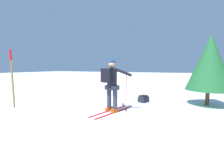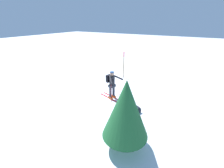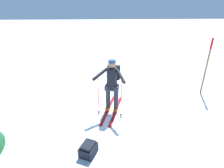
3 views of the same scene
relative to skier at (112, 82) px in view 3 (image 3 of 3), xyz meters
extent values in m
plane|color=white|center=(-0.59, -0.49, -0.98)|extent=(80.00, 80.00, 0.00)
cube|color=red|center=(-0.12, 0.06, -0.97)|extent=(0.60, 1.77, 0.01)
cube|color=#C64714|center=(-0.12, 0.06, -0.91)|extent=(0.19, 0.32, 0.12)
cylinder|color=#2D333D|center=(-0.12, 0.06, -0.50)|extent=(0.15, 0.15, 0.69)
cube|color=red|center=(0.13, -0.01, -0.97)|extent=(0.60, 1.77, 0.01)
cube|color=#C64714|center=(0.13, -0.01, -0.91)|extent=(0.19, 0.32, 0.12)
cylinder|color=#2D333D|center=(0.13, -0.01, -0.50)|extent=(0.15, 0.15, 0.69)
cube|color=#2D333D|center=(0.01, 0.03, -0.16)|extent=(0.47, 0.38, 0.14)
cylinder|color=black|center=(0.01, 0.03, 0.15)|extent=(0.32, 0.32, 0.62)
sphere|color=tan|center=(0.01, 0.03, 0.58)|extent=(0.23, 0.23, 0.23)
cylinder|color=navy|center=(0.01, 0.03, 0.68)|extent=(0.22, 0.22, 0.06)
cube|color=black|center=(-0.06, -0.21, 0.24)|extent=(0.41, 0.27, 0.44)
cylinder|color=red|center=(-0.24, 0.41, -0.34)|extent=(0.02, 0.02, 1.27)
cylinder|color=black|center=(-0.24, 0.41, -0.92)|extent=(0.07, 0.07, 0.01)
cylinder|color=black|center=(-0.22, 0.33, 0.33)|extent=(0.25, 0.57, 0.29)
cylinder|color=red|center=(0.43, 0.22, -0.34)|extent=(0.02, 0.02, 1.27)
cylinder|color=black|center=(0.43, 0.22, -0.92)|extent=(0.07, 0.07, 0.01)
cylinder|color=black|center=(0.36, 0.16, 0.33)|extent=(0.49, 0.44, 0.29)
cube|color=black|center=(0.65, 1.84, -0.86)|extent=(0.45, 0.49, 0.23)
cube|color=black|center=(0.65, 1.84, -0.71)|extent=(0.37, 0.40, 0.06)
cylinder|color=olive|center=(-3.50, -0.97, 0.08)|extent=(0.06, 0.06, 2.10)
cylinder|color=red|center=(-3.50, -0.97, 0.94)|extent=(0.07, 0.07, 0.38)
camera|label=1|loc=(2.01, -4.39, 0.49)|focal=24.00mm
camera|label=2|loc=(6.89, 4.08, 3.40)|focal=24.00mm
camera|label=3|loc=(0.29, 4.87, 2.14)|focal=28.00mm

